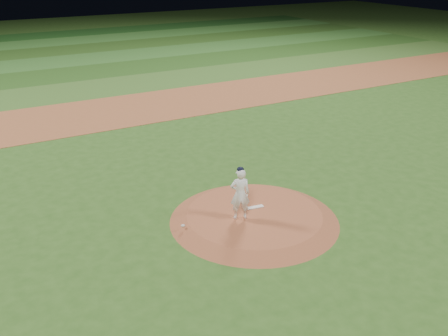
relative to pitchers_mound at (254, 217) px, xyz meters
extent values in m
plane|color=#2E571C|center=(0.00, 0.00, -0.12)|extent=(120.00, 120.00, 0.00)
cube|color=#97532F|center=(0.00, 14.00, -0.12)|extent=(70.00, 6.00, 0.02)
cube|color=#396324|center=(0.00, 19.50, -0.12)|extent=(70.00, 5.00, 0.02)
cube|color=#254D19|center=(0.00, 24.50, -0.12)|extent=(70.00, 5.00, 0.02)
cube|color=#316926|center=(0.00, 29.50, -0.12)|extent=(70.00, 5.00, 0.02)
cube|color=#264E19|center=(0.00, 34.50, -0.12)|extent=(70.00, 5.00, 0.02)
cube|color=#337028|center=(0.00, 39.50, -0.12)|extent=(70.00, 5.00, 0.02)
cube|color=#1A4917|center=(0.00, 44.50, -0.12)|extent=(70.00, 5.00, 0.02)
cone|color=#9E5131|center=(0.00, 0.00, 0.00)|extent=(5.50, 5.50, 0.25)
cube|color=silver|center=(0.21, 0.32, 0.14)|extent=(0.65, 0.25, 0.03)
ellipsoid|color=silver|center=(-2.38, 0.36, 0.16)|extent=(0.13, 0.13, 0.07)
imported|color=white|center=(-0.57, -0.03, 0.98)|extent=(0.73, 0.60, 1.71)
ellipsoid|color=black|center=(-0.57, -0.03, 1.82)|extent=(0.22, 0.22, 0.15)
camera|label=1|loc=(-7.86, -11.95, 7.89)|focal=40.00mm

